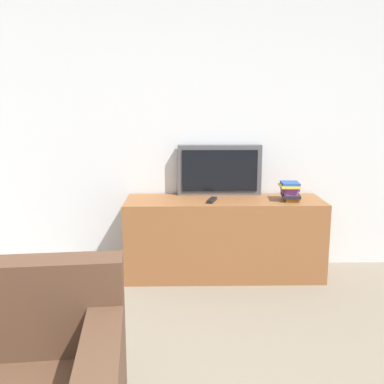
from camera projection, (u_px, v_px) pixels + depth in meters
The scene contains 5 objects.
wall_back at pixel (185, 123), 3.96m from camera, with size 9.00×0.06×2.60m.
tv_stand at pixel (224, 238), 3.85m from camera, with size 1.66×0.51×0.67m.
television at pixel (219, 170), 3.95m from camera, with size 0.74×0.09×0.44m.
book_stack at pixel (290, 191), 3.74m from camera, with size 0.18×0.23×0.15m.
remote_on_stand at pixel (212, 200), 3.71m from camera, with size 0.10×0.19×0.02m.
Camera 1 is at (-0.01, -0.98, 1.47)m, focal length 42.00 mm.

